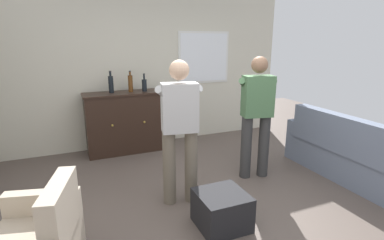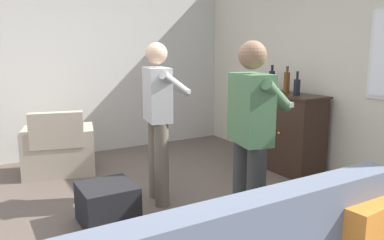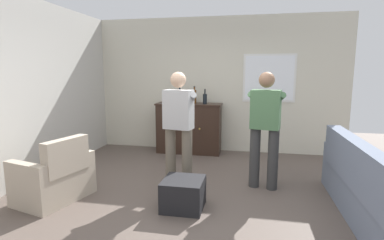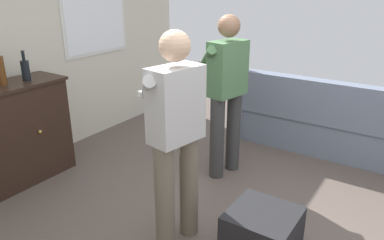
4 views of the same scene
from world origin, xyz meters
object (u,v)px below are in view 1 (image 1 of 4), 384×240
(person_standing_right, at_px, (257,112))
(ottoman, at_px, (222,210))
(sideboard_cabinet, at_px, (126,122))
(bottle_spirits_clear, at_px, (144,85))
(bottle_liquor_amber, at_px, (130,83))
(person_standing_left, at_px, (180,126))
(couch, at_px, (368,164))
(bottle_wine_green, at_px, (111,84))

(person_standing_right, bearing_deg, ottoman, -138.37)
(sideboard_cabinet, height_order, bottle_spirits_clear, bottle_spirits_clear)
(sideboard_cabinet, height_order, bottle_liquor_amber, bottle_liquor_amber)
(sideboard_cabinet, height_order, person_standing_left, person_standing_left)
(sideboard_cabinet, height_order, ottoman, sideboard_cabinet)
(bottle_spirits_clear, distance_m, person_standing_left, 1.90)
(bottle_liquor_amber, height_order, person_standing_left, person_standing_left)
(couch, bearing_deg, sideboard_cabinet, 134.99)
(couch, relative_size, bottle_liquor_amber, 7.39)
(bottle_liquor_amber, distance_m, person_standing_right, 2.18)
(couch, xyz_separation_m, person_standing_right, (-1.12, 0.90, 0.59))
(sideboard_cabinet, distance_m, bottle_wine_green, 0.70)
(bottle_spirits_clear, relative_size, person_standing_left, 0.18)
(bottle_liquor_amber, distance_m, person_standing_left, 1.95)
(sideboard_cabinet, height_order, person_standing_right, person_standing_right)
(sideboard_cabinet, xyz_separation_m, bottle_wine_green, (-0.20, 0.03, 0.67))
(bottle_liquor_amber, height_order, bottle_spirits_clear, bottle_liquor_amber)
(bottle_liquor_amber, bearing_deg, sideboard_cabinet, -175.97)
(sideboard_cabinet, distance_m, person_standing_right, 2.27)
(person_standing_left, xyz_separation_m, person_standing_right, (1.21, 0.24, 0.00))
(bottle_liquor_amber, relative_size, bottle_spirits_clear, 1.17)
(bottle_wine_green, bearing_deg, bottle_liquor_amber, -4.64)
(person_standing_left, bearing_deg, person_standing_right, 11.15)
(sideboard_cabinet, bearing_deg, person_standing_right, -49.03)
(bottle_spirits_clear, distance_m, ottoman, 2.71)
(sideboard_cabinet, distance_m, ottoman, 2.63)
(sideboard_cabinet, distance_m, bottle_spirits_clear, 0.71)
(person_standing_left, bearing_deg, couch, -15.86)
(bottle_spirits_clear, bearing_deg, bottle_wine_green, 172.58)
(couch, distance_m, ottoman, 2.12)
(bottle_spirits_clear, bearing_deg, person_standing_right, -55.64)
(bottle_liquor_amber, xyz_separation_m, ottoman, (0.36, -2.58, -1.00))
(bottle_liquor_amber, relative_size, ottoman, 0.71)
(couch, distance_m, bottle_wine_green, 3.91)
(bottle_spirits_clear, height_order, person_standing_right, person_standing_right)
(sideboard_cabinet, relative_size, person_standing_right, 0.80)
(sideboard_cabinet, relative_size, bottle_liquor_amber, 3.84)
(couch, relative_size, sideboard_cabinet, 1.93)
(bottle_liquor_amber, height_order, ottoman, bottle_liquor_amber)
(bottle_liquor_amber, bearing_deg, bottle_wine_green, 175.36)
(ottoman, bearing_deg, bottle_spirits_clear, 92.99)
(bottle_spirits_clear, bearing_deg, bottle_liquor_amber, 168.73)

